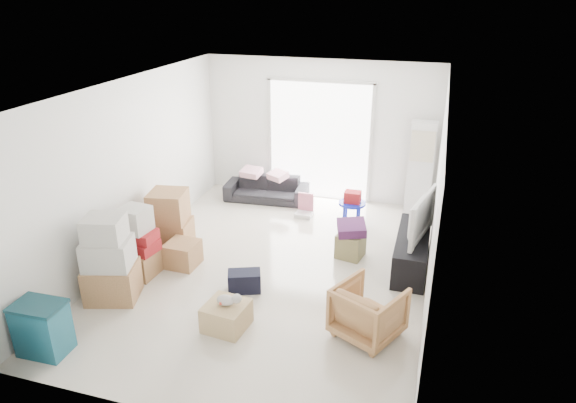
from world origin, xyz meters
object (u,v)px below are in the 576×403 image
Objects in this scene: television at (414,231)px; kids_table at (352,201)px; storage_bins at (42,328)px; tv_console at (412,251)px; sofa at (267,185)px; ac_tower at (420,170)px; wood_crate at (227,316)px; armchair at (369,309)px; ottoman at (351,245)px.

television is 1.68m from kids_table.
kids_table is at bearing 58.09° from storage_bins.
television is at bearing 39.54° from storage_bins.
sofa is at bearing 147.97° from tv_console.
ac_tower is 2.69× the size of storage_bins.
tv_console is at bearing -88.55° from ac_tower.
tv_console is at bearing -47.58° from kids_table.
tv_console is at bearing 46.60° from wood_crate.
armchair reaches higher than tv_console.
tv_console is (0.05, -1.98, -0.62)m from ac_tower.
wood_crate is at bearing 29.33° from storage_bins.
kids_table is 1.23× the size of wood_crate.
ac_tower reaches higher than tv_console.
ottoman is 0.78× the size of wood_crate.
kids_table is (-0.74, 3.07, 0.06)m from armchair.
wood_crate is (-0.95, -3.43, -0.27)m from kids_table.
ac_tower reaches higher than sofa.
ac_tower is 4.52× the size of ottoman.
storage_bins is (-3.90, -3.22, -0.26)m from television.
armchair is 1.91× the size of ottoman.
television is at bearing 0.00° from tv_console.
ac_tower is 6.49m from storage_bins.
wood_crate is at bearing -105.44° from kids_table.
television reaches higher than kids_table.
kids_table reaches higher than wood_crate.
ac_tower is 1.13× the size of tv_console.
armchair is 3.78m from storage_bins.
sofa is 2.48× the size of storage_bins.
ottoman is (2.97, 3.26, -0.13)m from storage_bins.
tv_console is 2.54× the size of kids_table.
armchair is at bearing -59.55° from sofa.
television reaches higher than tv_console.
ottoman is (-0.88, -1.94, -0.68)m from ac_tower.
storage_bins is (-0.98, -5.05, 0.01)m from sofa.
ottoman is 1.23m from kids_table.
tv_console is 0.96× the size of sofa.
kids_table is (-1.13, 1.23, 0.17)m from tv_console.
ac_tower reaches higher than wood_crate.
sofa is at bearing -177.01° from ac_tower.
kids_table is at bearing -22.58° from sofa.
television reaches higher than storage_bins.
wood_crate is (-1.14, -2.23, -0.03)m from ottoman.
sofa is (-2.92, 1.83, -0.28)m from television.
sofa is (-2.87, -0.15, -0.56)m from ac_tower.
ac_tower is 2.00m from television.
storage_bins is (-3.85, -5.20, -0.55)m from ac_tower.
tv_console is 3.45m from sofa.
kids_table is (-1.13, 1.23, -0.16)m from television.
wood_crate is (-2.02, -4.17, -0.71)m from ac_tower.
ac_tower is at bearing 64.12° from wood_crate.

